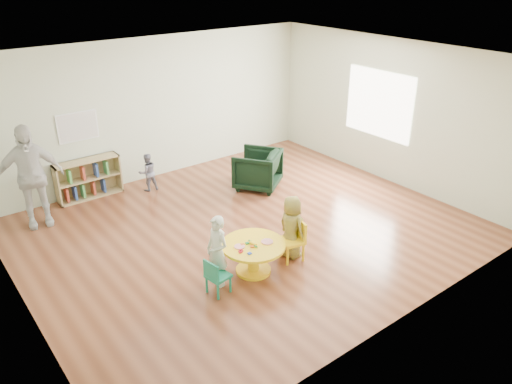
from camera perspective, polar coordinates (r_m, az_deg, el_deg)
room at (r=7.63m, az=-1.03°, el=8.19°), size 7.10×7.00×2.80m
activity_table at (r=7.16m, az=-0.31°, el=-6.93°), size 0.92×0.92×0.50m
kid_chair_left at (r=6.76m, az=-4.59°, el=-9.54°), size 0.32×0.32×0.53m
kid_chair_right at (r=7.48m, az=4.40°, el=-5.35°), size 0.40×0.40×0.62m
bookshelf at (r=9.88m, az=-18.71°, el=1.46°), size 1.20×0.30×0.75m
alphabet_poster at (r=9.67m, az=-19.71°, el=7.05°), size 0.74×0.01×0.54m
armchair at (r=9.74m, az=0.17°, el=2.60°), size 1.14×1.15×0.76m
child_left at (r=6.83m, az=-4.44°, el=-6.78°), size 0.28×0.40×1.04m
child_right at (r=7.46m, az=4.08°, el=-4.01°), size 0.34×0.50×0.99m
toddler at (r=9.84m, az=-12.28°, el=2.22°), size 0.39×0.31×0.75m
adult_caretaker at (r=8.95m, az=-24.39°, el=1.62°), size 1.10×0.60×1.77m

